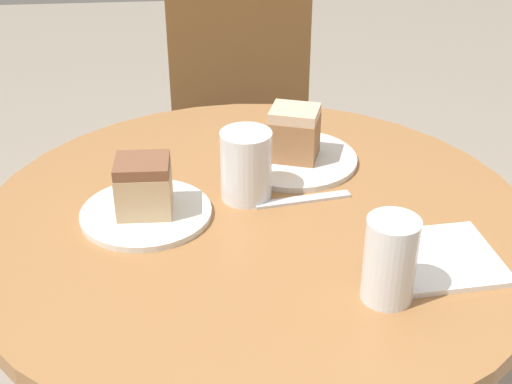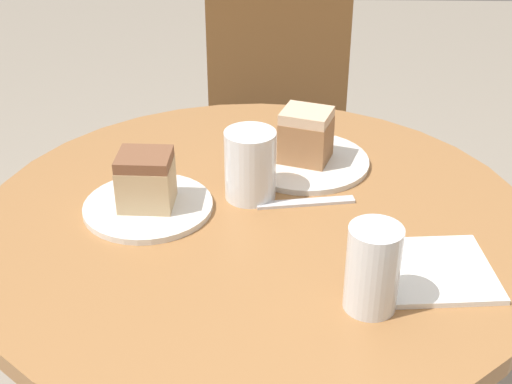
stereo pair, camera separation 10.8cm
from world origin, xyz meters
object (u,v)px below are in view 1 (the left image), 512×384
(cake_slice_near, at_px, (294,133))
(cake_slice_far, at_px, (144,186))
(glass_water, at_px, (390,263))
(plate_far, at_px, (146,213))
(glass_lemonade, at_px, (246,168))
(plate_near, at_px, (293,159))
(chair, at_px, (247,151))

(cake_slice_near, relative_size, cake_slice_far, 1.16)
(cake_slice_far, distance_m, glass_water, 0.39)
(plate_far, relative_size, glass_lemonade, 1.78)
(cake_slice_near, distance_m, cake_slice_far, 0.30)
(plate_near, xyz_separation_m, cake_slice_far, (-0.25, -0.16, 0.05))
(chair, height_order, glass_water, chair)
(cake_slice_near, distance_m, glass_lemonade, 0.15)
(chair, xyz_separation_m, glass_water, (0.10, -0.98, 0.33))
(glass_water, bearing_deg, cake_slice_near, 100.13)
(chair, bearing_deg, glass_water, -87.85)
(plate_near, bearing_deg, cake_slice_far, -147.80)
(chair, xyz_separation_m, plate_far, (-0.22, -0.75, 0.28))
(plate_near, height_order, cake_slice_far, cake_slice_far)
(cake_slice_near, bearing_deg, glass_lemonade, -129.19)
(plate_far, relative_size, cake_slice_far, 2.33)
(cake_slice_far, relative_size, glass_lemonade, 0.76)
(plate_far, bearing_deg, cake_slice_far, -3.58)
(cake_slice_near, bearing_deg, cake_slice_far, -147.80)
(plate_near, distance_m, glass_water, 0.39)
(glass_lemonade, bearing_deg, cake_slice_near, 50.81)
(chair, height_order, plate_near, chair)
(cake_slice_near, relative_size, glass_water, 0.85)
(chair, bearing_deg, cake_slice_near, -90.53)
(chair, height_order, cake_slice_near, chair)
(plate_near, distance_m, cake_slice_far, 0.30)
(plate_far, distance_m, glass_water, 0.40)
(plate_near, relative_size, cake_slice_near, 2.23)
(cake_slice_far, bearing_deg, cake_slice_near, 32.20)
(plate_near, bearing_deg, plate_far, -147.80)
(chair, bearing_deg, plate_near, -90.53)
(chair, distance_m, plate_far, 0.83)
(glass_lemonade, bearing_deg, plate_near, 50.81)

